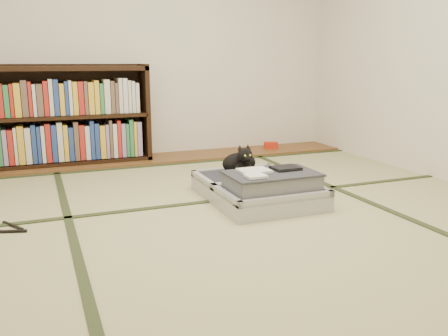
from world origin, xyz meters
name	(u,v)px	position (x,y,z in m)	size (l,w,h in m)	color
floor	(237,218)	(0.00, 0.00, 0.00)	(4.50, 4.50, 0.00)	#C1B680
wood_strip	(159,158)	(0.00, 2.00, 0.01)	(4.00, 0.50, 0.02)	brown
red_item	(271,145)	(1.29, 2.03, 0.06)	(0.15, 0.09, 0.07)	red
tatami_borders	(210,197)	(0.00, 0.49, 0.00)	(4.00, 4.50, 0.01)	#2D381E
bookcase	(69,118)	(-0.84, 2.07, 0.45)	(1.49, 0.34, 0.96)	black
suitcase	(259,188)	(0.30, 0.29, 0.10)	(0.69, 0.92, 0.27)	#A7A7AC
cat	(240,163)	(0.28, 0.58, 0.22)	(0.31, 0.31, 0.25)	black
cable_coil	(259,170)	(0.46, 0.62, 0.14)	(0.10, 0.10, 0.02)	white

